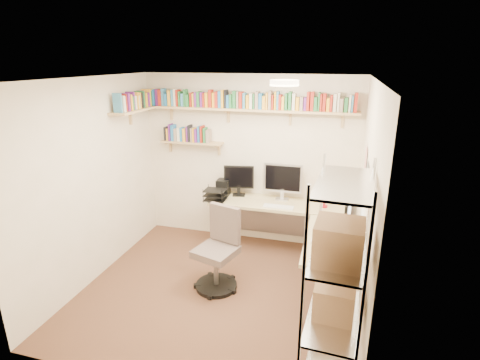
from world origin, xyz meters
name	(u,v)px	position (x,y,z in m)	size (l,w,h in m)	color
ground	(218,290)	(0.00, 0.00, 0.00)	(3.20, 3.20, 0.00)	#4E3121
room_shell	(216,169)	(0.00, 0.00, 1.55)	(3.24, 3.04, 2.52)	beige
wall_shelves	(217,108)	(-0.41, 1.30, 2.03)	(3.12, 1.09, 0.80)	tan
corner_desk	(281,210)	(0.59, 0.97, 0.73)	(2.13, 1.93, 1.28)	beige
office_chair	(219,254)	(-0.02, 0.11, 0.43)	(0.56, 0.57, 1.02)	black
wire_rack	(336,275)	(1.36, -1.13, 1.12)	(0.46, 0.87, 1.96)	silver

